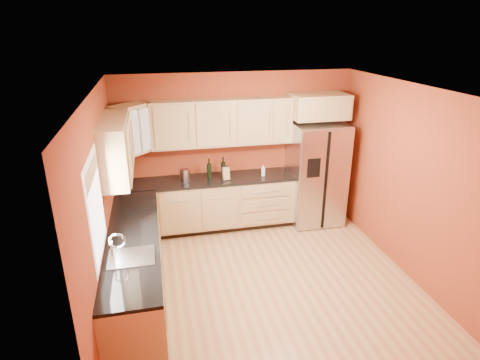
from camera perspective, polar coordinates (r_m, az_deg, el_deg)
The scene contains 23 objects.
floor at distance 5.71m, azimuth 3.63°, elevation -14.16°, with size 4.00×4.00×0.00m, color #9C653C.
ceiling at distance 4.71m, azimuth 4.37°, elevation 12.59°, with size 4.00×4.00×0.00m, color silver.
wall_back at distance 6.89m, azimuth -0.69°, elevation 4.36°, with size 4.00×0.04×2.60m, color maroon.
wall_front at distance 3.45m, azimuth 13.62°, elevation -15.05°, with size 4.00×0.04×2.60m, color maroon.
wall_left at distance 4.93m, azimuth -19.02°, elevation -3.99°, with size 0.04×4.00×2.60m, color maroon.
wall_right at distance 5.92m, azimuth 22.88°, elevation -0.27°, with size 0.04×4.00×2.60m, color maroon.
base_cabinets_back at distance 6.84m, azimuth -4.67°, elevation -3.58°, with size 2.90×0.60×0.88m, color #9D834C.
base_cabinets_left at distance 5.31m, azimuth -14.62°, elevation -12.18°, with size 0.60×2.80×0.88m, color #9D834C.
countertop_back at distance 6.65m, azimuth -4.77°, elevation -0.02°, with size 2.90×0.62×0.04m, color black.
countertop_left at distance 5.08m, azimuth -14.98°, elevation -7.83°, with size 0.62×2.80×0.04m, color black.
upper_cabinets_back at distance 6.55m, azimuth -2.57°, elevation 8.20°, with size 2.30×0.33×0.75m, color #9D834C.
upper_cabinets_left at distance 5.41m, azimuth -17.24°, elevation 4.41°, with size 0.33×1.35×0.75m, color #9D834C.
corner_upper_cabinet at distance 6.31m, azimuth -15.20°, elevation 6.96°, with size 0.62×0.33×0.75m, color #9D834C.
over_fridge_cabinet at distance 6.84m, azimuth 11.14°, elevation 10.30°, with size 0.92×0.60×0.40m, color #9D834C.
refrigerator at distance 7.08m, azimuth 10.72°, elevation 0.93°, with size 0.90×0.75×1.78m, color #A9A9AE.
window at distance 4.37m, azimuth -19.75°, elevation -3.75°, with size 0.03×0.90×1.00m, color white.
sink_faucet at distance 4.56m, azimuth -15.35°, elevation -8.97°, with size 0.50×0.42×0.30m, color white, non-canonical shape.
canister_left at distance 6.62m, azimuth -8.07°, elevation 0.79°, with size 0.11×0.11×0.19m, color #A9A9AE.
canister_right at distance 6.53m, azimuth -7.74°, elevation 0.64°, with size 0.13×0.13×0.21m, color #A9A9AE.
wine_bottle_a at distance 6.63m, azimuth -4.41°, elevation 1.66°, with size 0.08×0.08×0.33m, color black, non-canonical shape.
wine_bottle_b at distance 6.67m, azimuth -2.40°, elevation 1.86°, with size 0.08×0.08×0.34m, color black, non-canonical shape.
knife_block at distance 6.58m, azimuth -2.03°, elevation 0.96°, with size 0.10×0.09×0.21m, color #AA8152.
soap_dispenser at distance 6.75m, azimuth 3.32°, elevation 1.37°, with size 0.06×0.06×0.19m, color silver.
Camera 1 is at (-1.35, -4.45, 3.31)m, focal length 30.00 mm.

